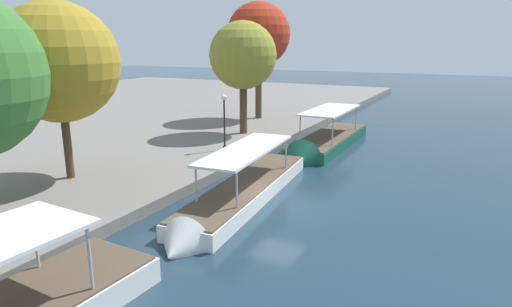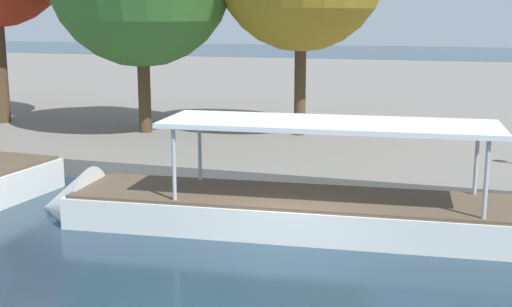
% 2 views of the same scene
% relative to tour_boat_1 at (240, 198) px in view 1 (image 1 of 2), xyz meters
% --- Properties ---
extents(ground_plane, '(220.00, 220.00, 0.00)m').
position_rel_tour_boat_1_xyz_m(ground_plane, '(0.40, -1.97, -0.27)').
color(ground_plane, '#1E3342').
extents(tour_boat_1, '(14.41, 3.79, 3.81)m').
position_rel_tour_boat_1_xyz_m(tour_boat_1, '(0.00, 0.00, 0.00)').
color(tour_boat_1, silver).
rests_on(tour_boat_1, ground_plane).
extents(tour_boat_2, '(13.44, 3.20, 4.23)m').
position_rel_tour_boat_1_xyz_m(tour_boat_2, '(13.69, -0.10, 0.11)').
color(tour_boat_2, '#14513D').
rests_on(tour_boat_2, ground_plane).
extents(mooring_bollard_0, '(0.26, 0.26, 0.70)m').
position_rel_tour_boat_1_xyz_m(mooring_bollard_0, '(8.79, 3.71, 0.71)').
color(mooring_bollard_0, '#2D2D33').
rests_on(mooring_bollard_0, dock_promenade).
extents(lamp_post, '(0.40, 0.40, 4.05)m').
position_rel_tour_boat_1_xyz_m(lamp_post, '(7.69, 5.53, 2.87)').
color(lamp_post, black).
rests_on(lamp_post, dock_promenade).
extents(tree_0, '(6.38, 6.38, 11.66)m').
position_rel_tour_boat_1_xyz_m(tree_0, '(21.32, 9.74, 8.88)').
color(tree_0, '#4C3823').
rests_on(tree_0, dock_promenade).
extents(tree_3, '(5.65, 5.65, 9.44)m').
position_rel_tour_boat_1_xyz_m(tree_3, '(13.79, 7.20, 6.91)').
color(tree_3, '#4C3823').
rests_on(tree_3, dock_promenade).
extents(tree_5, '(6.98, 6.70, 9.85)m').
position_rel_tour_boat_1_xyz_m(tree_5, '(-2.58, 10.21, 6.85)').
color(tree_5, '#4C3823').
rests_on(tree_5, dock_promenade).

